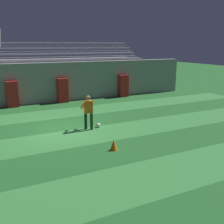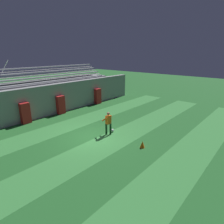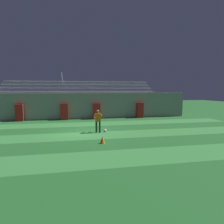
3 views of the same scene
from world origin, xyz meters
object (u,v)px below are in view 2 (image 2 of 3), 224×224
padding_pillar_gate_right (61,105)px  padding_pillar_far_right (98,96)px  padding_pillar_gate_left (25,113)px  soccer_ball (113,130)px  traffic_cone (142,144)px  goalkeeper (108,122)px

padding_pillar_gate_right → padding_pillar_far_right: (4.90, 0.00, 0.00)m
padding_pillar_gate_left → soccer_ball: bearing=-63.1°
soccer_ball → traffic_cone: size_ratio=0.52×
soccer_ball → traffic_cone: 3.00m
padding_pillar_far_right → soccer_ball: (-4.97, -6.53, -0.75)m
padding_pillar_gate_left → padding_pillar_far_right: same height
padding_pillar_far_right → traffic_cone: (-5.56, -9.47, -0.65)m
padding_pillar_gate_right → traffic_cone: padding_pillar_gate_right is taller
padding_pillar_far_right → goalkeeper: padding_pillar_far_right is taller
padding_pillar_gate_left → padding_pillar_gate_right: size_ratio=1.00×
padding_pillar_far_right → padding_pillar_gate_right: bearing=180.0°
padding_pillar_far_right → padding_pillar_gate_left: bearing=180.0°
traffic_cone → padding_pillar_far_right: bearing=59.6°
goalkeeper → padding_pillar_gate_left: bearing=112.9°
traffic_cone → padding_pillar_gate_left: bearing=106.0°
soccer_ball → padding_pillar_far_right: bearing=52.8°
goalkeeper → soccer_ball: (0.53, 0.06, -0.84)m
padding_pillar_gate_left → soccer_ball: size_ratio=7.78×
padding_pillar_gate_left → traffic_cone: size_ratio=4.08×
padding_pillar_gate_right → padding_pillar_far_right: size_ratio=1.00×
padding_pillar_gate_left → traffic_cone: (2.72, -9.47, -0.65)m
soccer_ball → traffic_cone: (-0.60, -2.94, 0.10)m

